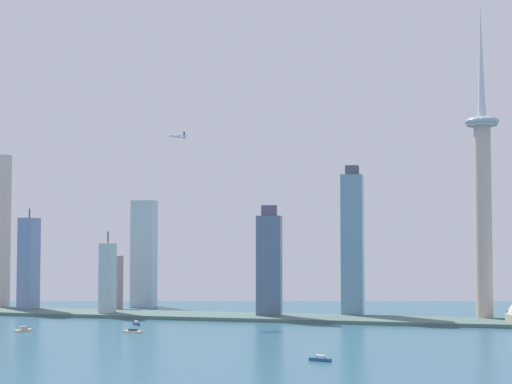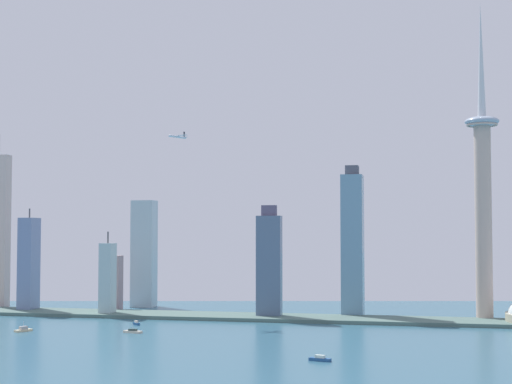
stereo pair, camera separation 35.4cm
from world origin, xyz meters
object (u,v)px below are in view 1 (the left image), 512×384
object	(u,v)px
skyscraper_2	(269,265)
skyscraper_5	(353,244)
skyscraper_4	(29,265)
boat_0	(136,323)
skyscraper_1	(108,279)
skyscraper_6	(144,254)
boat_4	(320,359)
boat_3	(133,331)
observation_tower	(483,186)
skyscraper_3	(111,283)
boat_2	(23,330)
airplane	(178,136)

from	to	relation	value
skyscraper_2	skyscraper_5	xyz separation A→B (m)	(81.99, 36.31, 21.38)
skyscraper_2	skyscraper_4	distance (m)	274.71
skyscraper_5	boat_0	bearing A→B (deg)	-149.71
skyscraper_1	skyscraper_6	xyz separation A→B (m)	(1.70, 103.88, 24.54)
skyscraper_4	boat_0	xyz separation A→B (m)	(160.77, -87.60, -50.67)
skyscraper_1	skyscraper_2	distance (m)	173.33
boat_4	boat_3	bearing A→B (deg)	-17.41
observation_tower	skyscraper_6	distance (m)	396.53
skyscraper_5	skyscraper_6	xyz separation A→B (m)	(-252.53, 57.00, -13.09)
skyscraper_1	boat_3	xyz separation A→B (m)	(76.67, -123.17, -37.14)
skyscraper_3	skyscraper_6	size ratio (longest dim) A/B	0.49
skyscraper_2	skyscraper_5	bearing A→B (deg)	23.89
boat_2	boat_0	bearing A→B (deg)	-23.30
skyscraper_5	boat_4	distance (m)	293.44
skyscraper_3	skyscraper_4	xyz separation A→B (m)	(-80.06, -42.44, 21.33)
skyscraper_6	skyscraper_5	bearing A→B (deg)	-12.72
skyscraper_4	skyscraper_2	bearing A→B (deg)	-2.00
skyscraper_2	airplane	xyz separation A→B (m)	(-93.04, -18.24, 132.81)
boat_0	skyscraper_1	bearing A→B (deg)	-6.72
boat_3	skyscraper_6	bearing A→B (deg)	-61.02
boat_2	airplane	distance (m)	247.09
observation_tower	boat_2	world-z (taller)	observation_tower
skyscraper_6	boat_0	distance (m)	190.67
boat_0	skyscraper_3	bearing A→B (deg)	-15.82
skyscraper_1	skyscraper_4	world-z (taller)	skyscraper_4
boat_2	boat_3	xyz separation A→B (m)	(98.83, 11.93, -0.35)
boat_0	observation_tower	bearing A→B (deg)	-119.80
observation_tower	skyscraper_5	world-z (taller)	observation_tower
skyscraper_3	boat_3	distance (m)	212.51
boat_4	skyscraper_2	bearing A→B (deg)	-56.23
observation_tower	boat_3	distance (m)	373.54
observation_tower	boat_2	distance (m)	462.98
airplane	skyscraper_4	bearing A→B (deg)	-71.30
skyscraper_4	skyscraper_5	distance (m)	358.31
boat_2	boat_4	bearing A→B (deg)	-83.29
boat_0	airplane	world-z (taller)	airplane
skyscraper_1	boat_2	world-z (taller)	skyscraper_1
boat_3	boat_4	world-z (taller)	boat_3
skyscraper_6	boat_2	distance (m)	247.87
skyscraper_3	boat_4	distance (m)	410.91
airplane	skyscraper_5	bearing A→B (deg)	134.72
skyscraper_2	skyscraper_3	size ratio (longest dim) A/B	1.88
boat_4	airplane	bearing A→B (deg)	-37.37
boat_0	skyscraper_2	bearing A→B (deg)	-103.20
skyscraper_3	skyscraper_2	bearing A→B (deg)	-14.98
skyscraper_3	airplane	distance (m)	199.41
skyscraper_1	skyscraper_2	xyz separation A→B (m)	(172.24, 10.57, 16.25)
skyscraper_4	skyscraper_3	bearing A→B (deg)	27.93
airplane	skyscraper_6	bearing A→B (deg)	-117.80
skyscraper_2	skyscraper_5	world-z (taller)	skyscraper_5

